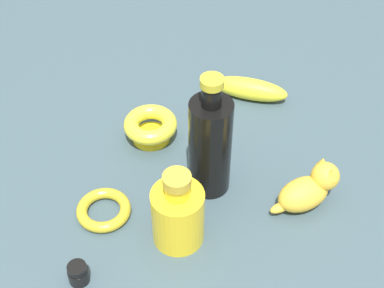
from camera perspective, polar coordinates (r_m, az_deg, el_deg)
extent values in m
plane|color=#384C56|center=(1.05, 0.00, -2.73)|extent=(2.00, 2.00, 0.00)
cylinder|color=black|center=(0.92, -11.23, -12.70)|extent=(0.03, 0.03, 0.03)
cylinder|color=yellow|center=(0.91, -11.32, -12.34)|extent=(0.03, 0.03, 0.00)
cylinder|color=black|center=(0.90, -11.39, -12.07)|extent=(0.03, 0.03, 0.01)
cylinder|color=yellow|center=(0.92, -1.41, -7.21)|extent=(0.08, 0.08, 0.11)
cylinder|color=yellow|center=(0.86, -1.49, -4.56)|extent=(0.04, 0.04, 0.03)
cylinder|color=gold|center=(0.85, -1.52, -3.63)|extent=(0.04, 0.04, 0.02)
cylinder|color=yellow|center=(1.11, -4.09, 0.78)|extent=(0.07, 0.07, 0.01)
torus|color=yellow|center=(1.09, -4.17, 1.95)|extent=(0.10, 0.10, 0.03)
cylinder|color=black|center=(0.96, 1.81, -0.31)|extent=(0.07, 0.07, 0.19)
cylinder|color=black|center=(0.88, 1.97, 4.86)|extent=(0.03, 0.03, 0.04)
cylinder|color=gold|center=(0.87, 2.02, 6.18)|extent=(0.04, 0.04, 0.01)
ellipsoid|color=yellow|center=(0.99, 11.02, -4.93)|extent=(0.08, 0.11, 0.06)
sphere|color=yellow|center=(0.99, 13.13, -3.14)|extent=(0.05, 0.05, 0.05)
cone|color=yellow|center=(0.98, 12.87, -1.81)|extent=(0.02, 0.02, 0.02)
cone|color=yellow|center=(0.97, 13.78, -2.84)|extent=(0.02, 0.02, 0.02)
ellipsoid|color=yellow|center=(0.98, 8.88, -6.23)|extent=(0.03, 0.05, 0.02)
ellipsoid|color=yellow|center=(1.19, 5.79, 5.48)|extent=(0.11, 0.16, 0.05)
torus|color=gold|center=(0.99, -8.79, -6.51)|extent=(0.09, 0.09, 0.02)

